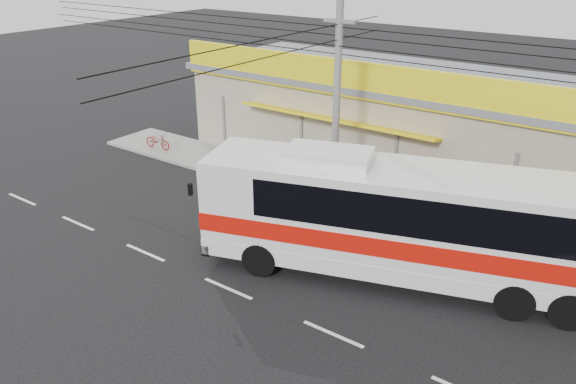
# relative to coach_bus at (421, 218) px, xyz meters

# --- Properties ---
(ground) EXTENTS (120.00, 120.00, 0.00)m
(ground) POSITION_rel_coach_bus_xyz_m (-4.70, -1.59, -2.28)
(ground) COLOR black
(ground) RESTS_ON ground
(sidewalk) EXTENTS (30.00, 3.20, 0.15)m
(sidewalk) POSITION_rel_coach_bus_xyz_m (-4.70, 4.41, -2.21)
(sidewalk) COLOR gray
(sidewalk) RESTS_ON ground
(lane_markings) EXTENTS (50.00, 0.12, 0.01)m
(lane_markings) POSITION_rel_coach_bus_xyz_m (-4.70, -4.09, -2.28)
(lane_markings) COLOR silver
(lane_markings) RESTS_ON ground
(storefront_building) EXTENTS (22.60, 9.20, 5.70)m
(storefront_building) POSITION_rel_coach_bus_xyz_m (-4.70, 9.95, 0.02)
(storefront_building) COLOR gray
(storefront_building) RESTS_ON ground
(coach_bus) EXTENTS (14.06, 7.05, 4.26)m
(coach_bus) POSITION_rel_coach_bus_xyz_m (0.00, 0.00, 0.00)
(coach_bus) COLOR silver
(coach_bus) RESTS_ON ground
(motorbike_red) EXTENTS (1.69, 0.68, 0.87)m
(motorbike_red) POSITION_rel_coach_bus_xyz_m (-16.54, 3.74, -1.70)
(motorbike_red) COLOR maroon
(motorbike_red) RESTS_ON sidewalk
(motorbike_dark) EXTENTS (1.59, 1.06, 0.93)m
(motorbike_dark) POSITION_rel_coach_bus_xyz_m (-10.05, 4.41, -1.66)
(motorbike_dark) COLOR black
(motorbike_dark) RESTS_ON sidewalk
(utility_pole) EXTENTS (34.00, 14.00, 8.61)m
(utility_pole) POSITION_rel_coach_bus_xyz_m (-4.81, 2.61, 4.82)
(utility_pole) COLOR slate
(utility_pole) RESTS_ON ground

